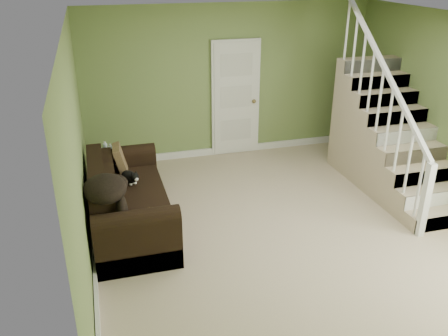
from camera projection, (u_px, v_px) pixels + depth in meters
floor at (288, 228)px, 6.24m from camera, size 5.00×5.50×0.01m
ceiling at (301, 23)px, 5.18m from camera, size 5.00×5.50×0.01m
wall_back at (230, 82)px, 8.12m from camera, size 5.00×0.04×2.60m
wall_left at (78, 156)px, 5.09m from camera, size 0.04×5.50×2.60m
baseboard_back at (230, 149)px, 8.60m from camera, size 5.00×0.04×0.12m
baseboard_left at (94, 253)px, 5.60m from camera, size 0.04×5.50×0.12m
baseboard_right at (447, 200)px, 6.82m from camera, size 0.04×5.50×0.12m
door at (236, 99)px, 8.23m from camera, size 0.86×0.12×2.02m
staircase at (385, 142)px, 7.32m from camera, size 1.00×2.51×2.82m
sofa at (126, 204)px, 6.13m from camera, size 0.96×2.23×0.88m
side_table at (108, 176)px, 6.98m from camera, size 0.50×0.50×0.81m
cat at (129, 177)px, 6.34m from camera, size 0.30×0.45×0.22m
banana at (146, 213)px, 5.56m from camera, size 0.17×0.21×0.06m
throw_pillow at (120, 159)px, 6.62m from camera, size 0.21×0.40×0.41m
throw_blanket at (105, 189)px, 5.25m from camera, size 0.53×0.67×0.26m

